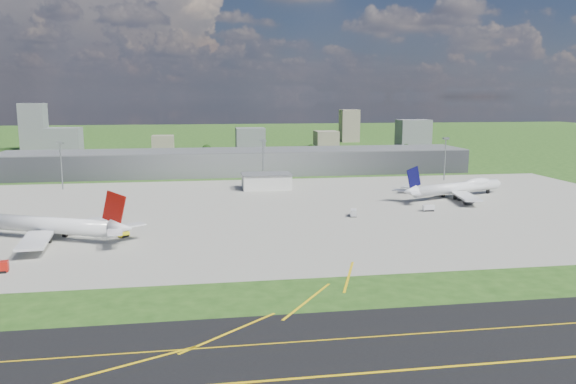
{
  "coord_description": "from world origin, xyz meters",
  "views": [
    {
      "loc": [
        -25.36,
        -201.96,
        49.82
      ],
      "look_at": [
        11.88,
        35.44,
        9.0
      ],
      "focal_mm": 35.0,
      "sensor_mm": 36.0,
      "label": 1
    }
  ],
  "objects": [
    {
      "name": "terminal",
      "position": [
        0.0,
        165.0,
        7.5
      ],
      "size": [
        300.0,
        42.0,
        15.0
      ],
      "primitive_type": "cube",
      "color": "slate",
      "rests_on": "ground"
    },
    {
      "name": "tree_w",
      "position": [
        -110.0,
        265.0,
        4.86
      ],
      "size": [
        6.75,
        6.75,
        8.25
      ],
      "color": "#382314",
      "rests_on": "ground"
    },
    {
      "name": "bldg_tall_w",
      "position": [
        -180.0,
        360.0,
        22.0
      ],
      "size": [
        22.0,
        20.0,
        44.0
      ],
      "primitive_type": "cube",
      "color": "slate",
      "rests_on": "ground"
    },
    {
      "name": "bldg_cw",
      "position": [
        -60.0,
        340.0,
        7.0
      ],
      "size": [
        20.0,
        18.0,
        14.0
      ],
      "primitive_type": "cube",
      "color": "gray",
      "rests_on": "ground"
    },
    {
      "name": "mast_east",
      "position": [
        120.0,
        115.0,
        17.71
      ],
      "size": [
        3.5,
        2.0,
        25.9
      ],
      "color": "gray",
      "rests_on": "ground"
    },
    {
      "name": "mast_center",
      "position": [
        10.0,
        115.0,
        17.71
      ],
      "size": [
        3.5,
        2.0,
        25.9
      ],
      "color": "gray",
      "rests_on": "ground"
    },
    {
      "name": "ops_building",
      "position": [
        10.0,
        100.0,
        4.0
      ],
      "size": [
        26.0,
        16.0,
        8.0
      ],
      "primitive_type": "cube",
      "color": "silver",
      "rests_on": "ground"
    },
    {
      "name": "apron",
      "position": [
        10.0,
        40.0,
        0.04
      ],
      "size": [
        360.0,
        190.0,
        0.08
      ],
      "primitive_type": "cube",
      "color": "#9A988C",
      "rests_on": "ground"
    },
    {
      "name": "bldg_w",
      "position": [
        -140.0,
        300.0,
        12.0
      ],
      "size": [
        28.0,
        22.0,
        24.0
      ],
      "primitive_type": "cube",
      "color": "slate",
      "rests_on": "ground"
    },
    {
      "name": "bldg_tall_e",
      "position": [
        140.0,
        410.0,
        18.0
      ],
      "size": [
        20.0,
        18.0,
        36.0
      ],
      "primitive_type": "cube",
      "color": "gray",
      "rests_on": "ground"
    },
    {
      "name": "bldg_ce",
      "position": [
        100.0,
        350.0,
        8.0
      ],
      "size": [
        22.0,
        24.0,
        16.0
      ],
      "primitive_type": "cube",
      "color": "gray",
      "rests_on": "ground"
    },
    {
      "name": "van_white_near",
      "position": [
        37.9,
        22.71,
        1.42
      ],
      "size": [
        3.89,
        6.07,
        2.82
      ],
      "rotation": [
        0.0,
        0.0,
        1.3
      ],
      "color": "silver",
      "rests_on": "ground"
    },
    {
      "name": "airliner_red_twin",
      "position": [
        -78.9,
        1.55,
        4.98
      ],
      "size": [
        64.32,
        48.47,
        18.7
      ],
      "rotation": [
        0.0,
        0.0,
        2.72
      ],
      "color": "white",
      "rests_on": "ground"
    },
    {
      "name": "tree_c",
      "position": [
        -20.0,
        280.0,
        5.84
      ],
      "size": [
        8.1,
        8.1,
        9.9
      ],
      "color": "#382314",
      "rests_on": "ground"
    },
    {
      "name": "bldg_e",
      "position": [
        180.0,
        320.0,
        14.0
      ],
      "size": [
        30.0,
        22.0,
        28.0
      ],
      "primitive_type": "cube",
      "color": "slate",
      "rests_on": "ground"
    },
    {
      "name": "tree_far_e",
      "position": [
        160.0,
        285.0,
        4.53
      ],
      "size": [
        6.3,
        6.3,
        7.7
      ],
      "color": "#382314",
      "rests_on": "ground"
    },
    {
      "name": "ground",
      "position": [
        0.0,
        150.0,
        0.0
      ],
      "size": [
        1400.0,
        1400.0,
        0.0
      ],
      "primitive_type": "plane",
      "color": "#254A17",
      "rests_on": "ground"
    },
    {
      "name": "airliner_blue_quad",
      "position": [
        101.45,
        58.78,
        4.85
      ],
      "size": [
        64.43,
        49.19,
        17.46
      ],
      "rotation": [
        0.0,
        0.0,
        0.36
      ],
      "color": "white",
      "rests_on": "ground"
    },
    {
      "name": "mast_west",
      "position": [
        -100.0,
        115.0,
        17.71
      ],
      "size": [
        3.5,
        2.0,
        25.9
      ],
      "color": "gray",
      "rests_on": "ground"
    },
    {
      "name": "tree_e",
      "position": [
        70.0,
        275.0,
        5.51
      ],
      "size": [
        7.65,
        7.65,
        9.35
      ],
      "color": "#382314",
      "rests_on": "ground"
    },
    {
      "name": "van_white_far",
      "position": [
        73.58,
        28.05,
        1.32
      ],
      "size": [
        5.25,
        2.77,
        2.62
      ],
      "rotation": [
        0.0,
        0.0,
        -0.06
      ],
      "color": "white",
      "rests_on": "ground"
    },
    {
      "name": "bldg_c",
      "position": [
        20.0,
        310.0,
        11.0
      ],
      "size": [
        26.0,
        20.0,
        22.0
      ],
      "primitive_type": "cube",
      "color": "slate",
      "rests_on": "ground"
    },
    {
      "name": "taxiway",
      "position": [
        0.0,
        -110.0,
        0.03
      ],
      "size": [
        1400.0,
        60.0,
        0.06
      ],
      "primitive_type": "cube",
      "color": "black",
      "rests_on": "ground"
    },
    {
      "name": "tug_yellow",
      "position": [
        -53.39,
        0.84,
        0.97
      ],
      "size": [
        4.17,
        4.24,
        1.86
      ],
      "rotation": [
        0.0,
        0.0,
        0.81
      ],
      "color": "yellow",
      "rests_on": "ground"
    }
  ]
}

